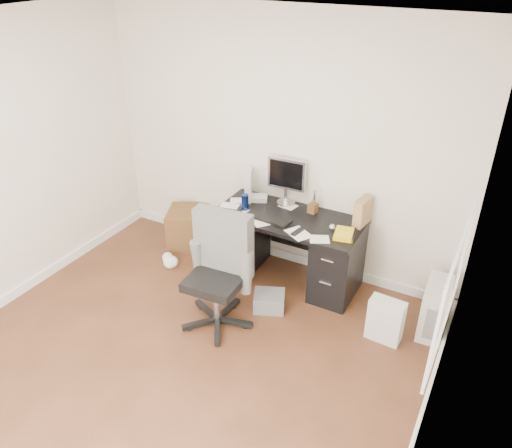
{
  "coord_description": "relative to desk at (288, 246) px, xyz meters",
  "views": [
    {
      "loc": [
        2.11,
        -2.38,
        3.16
      ],
      "look_at": [
        0.17,
        1.2,
        0.86
      ],
      "focal_mm": 35.0,
      "sensor_mm": 36.0,
      "label": 1
    }
  ],
  "objects": [
    {
      "name": "ground",
      "position": [
        -0.3,
        -1.65,
        -0.4
      ],
      "size": [
        4.0,
        4.0,
        0.0
      ],
      "primitive_type": "plane",
      "color": "#452716",
      "rests_on": "ground"
    },
    {
      "name": "room_shell",
      "position": [
        -0.27,
        -1.62,
        1.26
      ],
      "size": [
        4.02,
        4.02,
        2.71
      ],
      "color": "beige",
      "rests_on": "ground"
    },
    {
      "name": "desk",
      "position": [
        0.0,
        0.0,
        0.0
      ],
      "size": [
        1.5,
        0.7,
        0.75
      ],
      "color": "black",
      "rests_on": "ground"
    },
    {
      "name": "loose_papers",
      "position": [
        -0.2,
        -0.05,
        0.35
      ],
      "size": [
        1.1,
        0.6,
        0.0
      ],
      "primitive_type": null,
      "color": "white",
      "rests_on": "desk"
    },
    {
      "name": "lcd_monitor",
      "position": [
        -0.15,
        0.25,
        0.61
      ],
      "size": [
        0.42,
        0.25,
        0.52
      ],
      "primitive_type": null,
      "rotation": [
        0.0,
        0.0,
        0.05
      ],
      "color": "silver",
      "rests_on": "desk"
    },
    {
      "name": "keyboard",
      "position": [
        -0.16,
        -0.14,
        0.36
      ],
      "size": [
        0.48,
        0.2,
        0.03
      ],
      "primitive_type": "cube",
      "rotation": [
        0.0,
        0.0,
        -0.09
      ],
      "color": "black",
      "rests_on": "desk"
    },
    {
      "name": "computer_mouse",
      "position": [
        0.48,
        -0.04,
        0.38
      ],
      "size": [
        0.08,
        0.08,
        0.06
      ],
      "primitive_type": "sphere",
      "rotation": [
        0.0,
        0.0,
        -0.36
      ],
      "color": "silver",
      "rests_on": "desk"
    },
    {
      "name": "travel_mug",
      "position": [
        -0.47,
        -0.07,
        0.43
      ],
      "size": [
        0.09,
        0.09,
        0.17
      ],
      "primitive_type": "cylinder",
      "rotation": [
        0.0,
        0.0,
        -0.23
      ],
      "color": "navy",
      "rests_on": "desk"
    },
    {
      "name": "white_binder",
      "position": [
        -0.56,
        0.17,
        0.51
      ],
      "size": [
        0.23,
        0.3,
        0.32
      ],
      "primitive_type": "cube",
      "rotation": [
        0.0,
        0.0,
        0.43
      ],
      "color": "silver",
      "rests_on": "desk"
    },
    {
      "name": "magazine_file",
      "position": [
        0.69,
        0.2,
        0.49
      ],
      "size": [
        0.15,
        0.25,
        0.28
      ],
      "primitive_type": "cube",
      "rotation": [
        0.0,
        0.0,
        -0.14
      ],
      "color": "#916A46",
      "rests_on": "desk"
    },
    {
      "name": "pen_cup",
      "position": [
        0.17,
        0.2,
        0.48
      ],
      "size": [
        0.12,
        0.12,
        0.25
      ],
      "primitive_type": null,
      "rotation": [
        0.0,
        0.0,
        -0.18
      ],
      "color": "#522F17",
      "rests_on": "desk"
    },
    {
      "name": "yellow_book",
      "position": [
        0.62,
        -0.09,
        0.37
      ],
      "size": [
        0.22,
        0.26,
        0.04
      ],
      "primitive_type": "cube",
      "rotation": [
        0.0,
        0.0,
        0.19
      ],
      "color": "yellow",
      "rests_on": "desk"
    },
    {
      "name": "paper_remote",
      "position": [
        0.22,
        -0.26,
        0.36
      ],
      "size": [
        0.31,
        0.3,
        0.02
      ],
      "primitive_type": null,
      "rotation": [
        0.0,
        0.0,
        -0.54
      ],
      "color": "white",
      "rests_on": "desk"
    },
    {
      "name": "office_chair",
      "position": [
        -0.26,
        -0.98,
        0.15
      ],
      "size": [
        0.67,
        0.67,
        1.11
      ],
      "primitive_type": null,
      "rotation": [
        0.0,
        0.0,
        0.07
      ],
      "color": "#4E504E",
      "rests_on": "ground"
    },
    {
      "name": "pc_tower",
      "position": [
        1.54,
        -0.1,
        -0.15
      ],
      "size": [
        0.24,
        0.5,
        0.49
      ],
      "primitive_type": "cube",
      "rotation": [
        0.0,
        0.0,
        0.05
      ],
      "color": "#B0AD9F",
      "rests_on": "ground"
    },
    {
      "name": "shopping_bag",
      "position": [
        1.18,
        -0.44,
        -0.19
      ],
      "size": [
        0.32,
        0.24,
        0.42
      ],
      "primitive_type": "cube",
      "rotation": [
        0.0,
        0.0,
        -0.06
      ],
      "color": "silver",
      "rests_on": "ground"
    },
    {
      "name": "wicker_basket",
      "position": [
        -1.32,
        0.07,
        -0.18
      ],
      "size": [
        0.59,
        0.59,
        0.45
      ],
      "primitive_type": "cube",
      "rotation": [
        0.0,
        0.0,
        0.41
      ],
      "color": "#513418",
      "rests_on": "ground"
    },
    {
      "name": "desk_printer",
      "position": [
        0.07,
        -0.55,
        -0.31
      ],
      "size": [
        0.37,
        0.34,
        0.17
      ],
      "primitive_type": "cube",
      "rotation": [
        0.0,
        0.0,
        0.4
      ],
      "color": "slate",
      "rests_on": "ground"
    }
  ]
}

